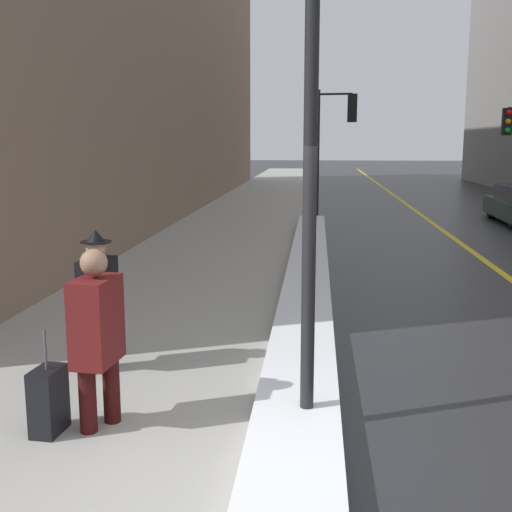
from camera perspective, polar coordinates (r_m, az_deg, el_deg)
The scene contains 9 objects.
ground_plane at distance 4.96m, azimuth 0.24°, elevation -20.62°, with size 160.00×160.00×0.00m, color #232326.
sidewalk_slab at distance 19.56m, azimuth -1.62°, elevation 2.77°, with size 4.00×80.00×0.01m.
road_centre_stripe at distance 19.75m, azimuth 15.95°, elevation 2.44°, with size 0.16×80.00×0.00m.
snow_bank_curb at distance 11.69m, azimuth 4.58°, elevation -1.88°, with size 0.78×17.66×0.20m.
lamp_post at distance 5.44m, azimuth 4.96°, elevation 15.57°, with size 0.28×0.28×5.13m.
traffic_light_near at distance 21.55m, azimuth 7.32°, elevation 11.43°, with size 1.31×0.33×4.18m.
pedestrian_trailing at distance 5.81m, azimuth -13.96°, elevation -6.46°, with size 0.36×0.55×1.63m.
pedestrian_nearside at distance 7.26m, azimuth -13.85°, elevation -3.39°, with size 0.34×0.51×1.60m.
rolling_suitcase at distance 6.02m, azimuth -17.96°, elevation -12.19°, with size 0.25×0.38×0.95m.
Camera 1 is at (0.38, -4.24, 2.55)m, focal length 45.00 mm.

